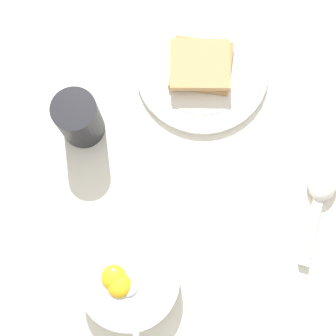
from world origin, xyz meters
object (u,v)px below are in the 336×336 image
egg_bowl (129,279)px  toast_plate (202,71)px  drinking_cup (79,118)px  toast_sandwich (200,65)px  soup_spoon (321,191)px

egg_bowl → toast_plate: egg_bowl is taller
toast_plate → drinking_cup: bearing=168.9°
egg_bowl → toast_plate: bearing=33.4°
toast_sandwich → soup_spoon: bearing=-85.9°
soup_spoon → toast_plate: bearing=93.7°
soup_spoon → egg_bowl: bearing=166.4°
egg_bowl → soup_spoon: size_ratio=0.99×
egg_bowl → drinking_cup: 0.24m
toast_plate → toast_sandwich: (-0.00, 0.00, 0.02)m
egg_bowl → soup_spoon: bearing=-13.6°
toast_plate → toast_sandwich: 0.02m
egg_bowl → soup_spoon: (0.30, -0.07, -0.01)m
toast_plate → soup_spoon: bearing=-86.3°
drinking_cup → toast_plate: bearing=-11.1°
egg_bowl → drinking_cup: drinking_cup is taller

